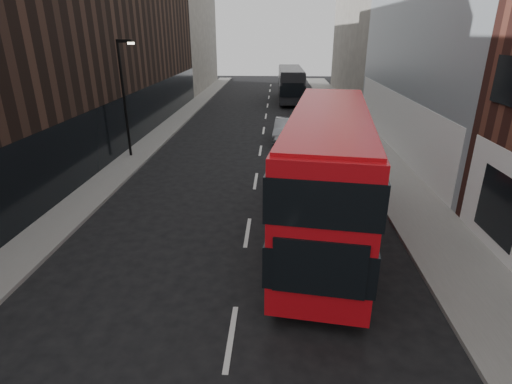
# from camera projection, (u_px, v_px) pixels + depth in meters

# --- Properties ---
(sidewalk_right) EXTENTS (3.00, 80.00, 0.15)m
(sidewalk_right) POSITION_uv_depth(u_px,v_px,m) (358.00, 134.00, 31.50)
(sidewalk_right) COLOR slate
(sidewalk_right) RESTS_ON ground
(sidewalk_left) EXTENTS (2.00, 80.00, 0.15)m
(sidewalk_left) POSITION_uv_depth(u_px,v_px,m) (165.00, 131.00, 32.27)
(sidewalk_left) COLOR slate
(sidewalk_left) RESTS_ON ground
(building_victorian) EXTENTS (6.50, 24.00, 21.00)m
(building_victorian) POSITION_uv_depth(u_px,v_px,m) (370.00, 12.00, 45.33)
(building_victorian) COLOR slate
(building_victorian) RESTS_ON ground
(building_left_mid) EXTENTS (5.00, 24.00, 14.00)m
(building_left_mid) POSITION_uv_depth(u_px,v_px,m) (133.00, 39.00, 34.50)
(building_left_mid) COLOR black
(building_left_mid) RESTS_ON ground
(building_left_far) EXTENTS (5.00, 20.00, 13.00)m
(building_left_far) POSITION_uv_depth(u_px,v_px,m) (188.00, 40.00, 55.07)
(building_left_far) COLOR slate
(building_left_far) RESTS_ON ground
(street_lamp) EXTENTS (1.06, 0.22, 7.00)m
(street_lamp) POSITION_uv_depth(u_px,v_px,m) (125.00, 91.00, 24.27)
(street_lamp) COLOR black
(street_lamp) RESTS_ON sidewalk_left
(red_bus) EXTENTS (4.49, 12.44, 4.93)m
(red_bus) POSITION_uv_depth(u_px,v_px,m) (327.00, 168.00, 15.17)
(red_bus) COLOR #B70B12
(red_bus) RESTS_ON ground
(grey_bus) EXTENTS (2.89, 11.57, 3.72)m
(grey_bus) POSITION_uv_depth(u_px,v_px,m) (290.00, 83.00, 46.26)
(grey_bus) COLOR black
(grey_bus) RESTS_ON ground
(car_a) EXTENTS (2.18, 4.33, 1.41)m
(car_a) POSITION_uv_depth(u_px,v_px,m) (311.00, 152.00, 24.37)
(car_a) COLOR black
(car_a) RESTS_ON ground
(car_b) EXTENTS (2.03, 4.87, 1.57)m
(car_b) POSITION_uv_depth(u_px,v_px,m) (286.00, 130.00, 29.68)
(car_b) COLOR gray
(car_b) RESTS_ON ground
(car_c) EXTENTS (2.06, 4.35, 1.22)m
(car_c) POSITION_uv_depth(u_px,v_px,m) (310.00, 112.00, 36.93)
(car_c) COLOR black
(car_c) RESTS_ON ground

